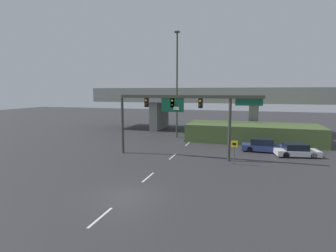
# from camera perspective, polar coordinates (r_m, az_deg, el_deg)

# --- Properties ---
(ground_plane) EXTENTS (160.00, 160.00, 0.00)m
(ground_plane) POSITION_cam_1_polar(r_m,az_deg,el_deg) (17.75, -9.17, -14.80)
(ground_plane) COLOR #2D2D30
(lane_markings) EXTENTS (0.14, 37.11, 0.01)m
(lane_markings) POSITION_cam_1_polar(r_m,az_deg,el_deg) (30.67, 2.84, -5.14)
(lane_markings) COLOR silver
(lane_markings) RESTS_ON ground
(signal_gantry) EXTENTS (14.59, 0.44, 6.37)m
(signal_gantry) POSITION_cam_1_polar(r_m,az_deg,el_deg) (26.36, 3.03, 4.02)
(signal_gantry) COLOR #383D33
(signal_gantry) RESTS_ON ground
(speed_limit_sign) EXTENTS (0.60, 0.11, 2.31)m
(speed_limit_sign) POSITION_cam_1_polar(r_m,az_deg,el_deg) (24.85, 14.20, -4.81)
(speed_limit_sign) COLOR #4C4C4C
(speed_limit_sign) RESTS_ON ground
(highway_light_pole_near) EXTENTS (0.70, 0.36, 15.12)m
(highway_light_pole_near) POSITION_cam_1_polar(r_m,az_deg,el_deg) (38.10, 1.97, 9.35)
(highway_light_pole_near) COLOR #383D33
(highway_light_pole_near) RESTS_ON ground
(overpass_bridge) EXTENTS (38.10, 8.34, 7.30)m
(overpass_bridge) POSITION_cam_1_polar(r_m,az_deg,el_deg) (45.28, 7.84, 5.50)
(overpass_bridge) COLOR gray
(overpass_bridge) RESTS_ON ground
(grass_embankment) EXTENTS (17.20, 6.76, 2.34)m
(grass_embankment) POSITION_cam_1_polar(r_m,az_deg,el_deg) (37.28, 17.83, -1.40)
(grass_embankment) COLOR #42562D
(grass_embankment) RESTS_ON ground
(parked_sedan_near_right) EXTENTS (4.66, 1.93, 1.48)m
(parked_sedan_near_right) POSITION_cam_1_polar(r_m,az_deg,el_deg) (31.36, 19.95, -4.03)
(parked_sedan_near_right) COLOR navy
(parked_sedan_near_right) RESTS_ON ground
(parked_sedan_mid_right) EXTENTS (4.55, 2.63, 1.36)m
(parked_sedan_mid_right) POSITION_cam_1_polar(r_m,az_deg,el_deg) (30.42, 26.17, -4.80)
(parked_sedan_mid_right) COLOR silver
(parked_sedan_mid_right) RESTS_ON ground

